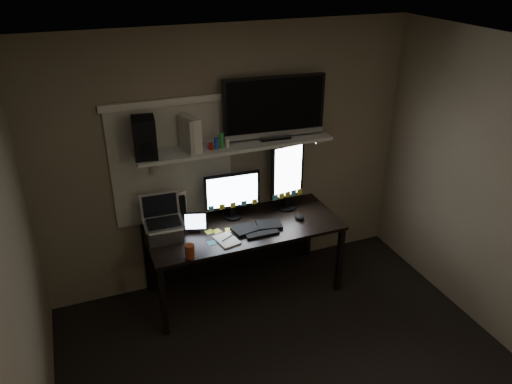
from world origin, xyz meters
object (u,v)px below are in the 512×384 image
monitor_landscape (232,195)px  tv (274,108)px  desk (240,236)px  laptop (163,220)px  speaker (144,138)px  tablet (195,222)px  monitor_portrait (287,176)px  mouse (299,217)px  cup (190,251)px  game_console (190,133)px  keyboard (257,227)px

monitor_landscape → tv: (0.42, 0.02, 0.80)m
desk → laptop: size_ratio=4.64×
monitor_landscape → speaker: bearing=-175.4°
desk → tablet: bearing=-173.7°
laptop → monitor_portrait: bearing=8.7°
desk → tv: (0.38, 0.09, 1.21)m
laptop → mouse: bearing=-2.6°
desk → cup: bearing=-143.5°
cup → monitor_landscape: bearing=42.9°
tablet → speaker: size_ratio=0.65×
mouse → laptop: (-1.27, 0.11, 0.17)m
tablet → game_console: (0.04, 0.12, 0.80)m
desk → monitor_portrait: (0.52, 0.06, 0.52)m
laptop → tv: (1.11, 0.16, 0.84)m
monitor_portrait → mouse: 0.41m
desk → mouse: 0.61m
monitor_landscape → tv: 0.90m
cup → speaker: bearing=112.3°
tv → speaker: bearing=-173.8°
monitor_landscape → laptop: monitor_landscape is taller
tv → game_console: tv is taller
monitor_landscape → game_console: game_console is taller
mouse → cup: 1.17m
game_console → speaker: 0.39m
cup → game_console: bearing=69.9°
game_console → tv: bearing=-16.9°
cup → tv: bearing=28.6°
monitor_portrait → tv: tv is taller
monitor_portrait → speaker: bearing=173.7°
monitor_landscape → game_console: size_ratio=1.79×
monitor_landscape → tv: bearing=5.3°
desk → game_console: size_ratio=6.04×
monitor_landscape → cup: bearing=-134.1°
speaker → tablet: bearing=-9.5°
monitor_portrait → cup: size_ratio=5.80×
monitor_landscape → tablet: bearing=-160.0°
tv → cup: bearing=-147.0°
tablet → speaker: speaker is taller
cup → mouse: bearing=12.7°
keyboard → tv: (0.28, 0.30, 1.02)m
monitor_portrait → tablet: size_ratio=3.13×
cup → speaker: size_ratio=0.35×
keyboard → laptop: bearing=170.5°
mouse → laptop: 1.29m
monitor_landscape → tablet: monitor_landscape is taller
tv → tablet: bearing=-166.0°
game_console → speaker: size_ratio=0.87×
keyboard → speaker: 1.31m
keyboard → mouse: (0.44, 0.02, 0.01)m
keyboard → speaker: size_ratio=1.38×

